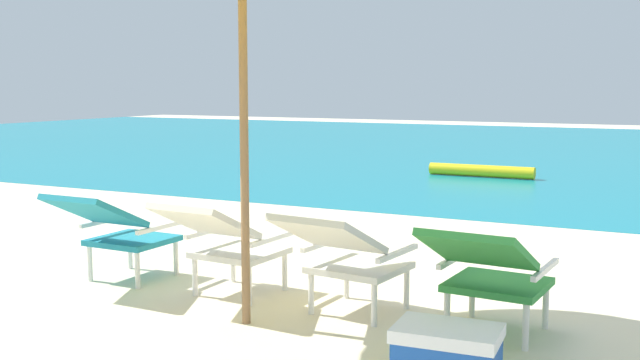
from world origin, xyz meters
name	(u,v)px	position (x,y,z in m)	size (l,w,h in m)	color
ground_plane	(463,211)	(0.00, 4.00, 0.00)	(40.00, 40.00, 0.00)	beige
ocean_band	(577,151)	(0.00, 12.46, 0.00)	(40.00, 18.00, 0.01)	teal
swim_buoy	(481,171)	(-0.64, 7.16, 0.10)	(0.18, 0.18, 1.60)	yellow
lounge_chair_far_left	(116,227)	(-1.32, -0.11, 0.40)	(0.56, 0.88, 0.68)	teal
lounge_chair_near_left	(224,239)	(-0.42, -0.10, 0.40)	(0.59, 0.90, 0.68)	silver
lounge_chair_near_right	(345,253)	(0.46, -0.12, 0.40)	(0.63, 0.93, 0.68)	silver
lounge_chair_far_right	(489,270)	(1.33, -0.15, 0.40)	(0.59, 0.91, 0.68)	#338E3D
cooler_box	(447,360)	(1.35, -0.94, 0.16)	(0.49, 0.35, 0.32)	#194CA5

